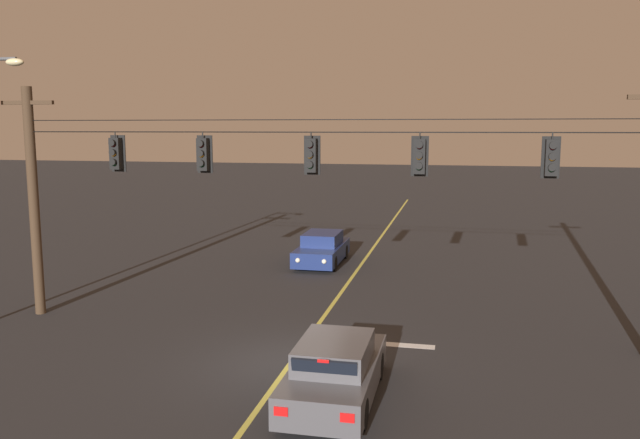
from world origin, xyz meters
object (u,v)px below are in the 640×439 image
(traffic_light_right_inner, at_px, (419,156))
(car_waiting_near_lane, at_px, (335,371))
(traffic_light_centre, at_px, (311,155))
(traffic_light_left_inner, at_px, (203,154))
(car_oncoming_lead, at_px, (322,249))
(traffic_light_leftmost, at_px, (116,153))
(traffic_light_rightmost, at_px, (552,158))

(traffic_light_right_inner, relative_size, car_waiting_near_lane, 0.28)
(traffic_light_centre, bearing_deg, traffic_light_left_inner, 180.00)
(traffic_light_right_inner, distance_m, car_oncoming_lead, 11.59)
(car_oncoming_lead, bearing_deg, traffic_light_left_inner, -99.41)
(traffic_light_leftmost, bearing_deg, traffic_light_left_inner, 0.00)
(car_oncoming_lead, bearing_deg, traffic_light_rightmost, -49.14)
(traffic_light_right_inner, bearing_deg, traffic_light_left_inner, 180.00)
(traffic_light_rightmost, relative_size, car_oncoming_lead, 0.28)
(traffic_light_left_inner, xyz_separation_m, car_waiting_near_lane, (4.86, -4.46, -4.58))
(traffic_light_rightmost, xyz_separation_m, car_oncoming_lead, (-8.23, 9.51, -4.58))
(traffic_light_leftmost, height_order, traffic_light_right_inner, same)
(traffic_light_right_inner, height_order, car_oncoming_lead, traffic_light_right_inner)
(traffic_light_leftmost, height_order, car_oncoming_lead, traffic_light_leftmost)
(traffic_light_left_inner, bearing_deg, traffic_light_right_inner, 0.00)
(traffic_light_left_inner, relative_size, traffic_light_rightmost, 1.00)
(traffic_light_left_inner, height_order, traffic_light_right_inner, same)
(traffic_light_leftmost, bearing_deg, traffic_light_rightmost, 0.00)
(traffic_light_centre, distance_m, traffic_light_rightmost, 6.52)
(traffic_light_centre, relative_size, car_waiting_near_lane, 0.28)
(traffic_light_left_inner, distance_m, traffic_light_rightmost, 9.80)
(traffic_light_left_inner, xyz_separation_m, car_oncoming_lead, (1.58, 9.51, -4.58))
(traffic_light_left_inner, distance_m, traffic_light_centre, 3.29)
(traffic_light_rightmost, bearing_deg, car_waiting_near_lane, -137.95)
(car_oncoming_lead, bearing_deg, car_waiting_near_lane, -76.77)
(traffic_light_centre, bearing_deg, car_waiting_near_lane, -70.58)
(traffic_light_centre, xyz_separation_m, traffic_light_rightmost, (6.52, 0.00, 0.00))
(traffic_light_centre, bearing_deg, car_oncoming_lead, 100.20)
(traffic_light_right_inner, xyz_separation_m, car_waiting_near_lane, (-1.49, -4.46, -4.58))
(traffic_light_leftmost, distance_m, traffic_light_left_inner, 2.84)
(car_waiting_near_lane, xyz_separation_m, car_oncoming_lead, (-3.28, 13.97, -0.00))
(traffic_light_centre, distance_m, traffic_light_right_inner, 3.07)
(traffic_light_leftmost, relative_size, car_oncoming_lead, 0.28)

